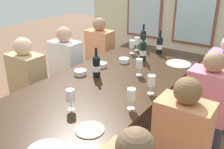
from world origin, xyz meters
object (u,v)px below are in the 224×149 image
(wine_glass_2, at_px, (139,64))
(seated_person_3, at_px, (206,111))
(white_plate_2, at_px, (90,130))
(wine_bottle_2, at_px, (160,45))
(wine_glass_3, at_px, (70,96))
(seated_person_4, at_px, (29,89))
(wine_bottle_3, at_px, (143,40))
(seated_person_1, at_px, (223,87))
(seated_person_2, at_px, (67,72))
(wine_glass_1, at_px, (132,44))
(seated_person_0, at_px, (100,57))
(wine_glass_6, at_px, (137,41))
(dining_table, at_px, (109,86))
(tasting_bowl_1, at_px, (124,60))
(wine_glass_0, at_px, (151,81))
(wine_glass_5, at_px, (131,95))
(tasting_bowl_2, at_px, (101,65))
(wine_bottle_0, at_px, (96,66))
(wine_bottle_1, at_px, (143,51))
(white_plate_0, at_px, (178,64))
(tasting_bowl_0, at_px, (80,72))

(wine_glass_2, bearing_deg, seated_person_3, 3.80)
(white_plate_2, distance_m, wine_bottle_2, 1.84)
(wine_glass_3, xyz_separation_m, seated_person_4, (-0.94, 0.31, -0.33))
(wine_bottle_3, xyz_separation_m, seated_person_4, (-0.64, -1.41, -0.35))
(seated_person_1, relative_size, seated_person_2, 1.00)
(wine_glass_1, relative_size, seated_person_0, 0.16)
(wine_bottle_2, xyz_separation_m, wine_glass_6, (-0.31, -0.04, 0.01))
(dining_table, height_order, wine_glass_6, wine_glass_6)
(tasting_bowl_1, relative_size, seated_person_0, 0.10)
(wine_glass_0, bearing_deg, wine_glass_1, 128.90)
(seated_person_0, distance_m, seated_person_3, 1.86)
(wine_glass_6, bearing_deg, wine_bottle_2, 7.53)
(wine_glass_2, bearing_deg, wine_glass_6, 121.03)
(wine_bottle_2, bearing_deg, seated_person_3, -40.79)
(white_plate_2, xyz_separation_m, wine_glass_5, (0.08, 0.41, 0.12))
(tasting_bowl_2, height_order, seated_person_3, seated_person_3)
(wine_bottle_0, distance_m, wine_glass_2, 0.44)
(wine_bottle_0, relative_size, wine_glass_2, 1.76)
(wine_bottle_3, bearing_deg, wine_glass_0, -58.73)
(seated_person_0, height_order, seated_person_4, same)
(wine_bottle_1, distance_m, seated_person_2, 1.01)
(wine_bottle_3, bearing_deg, seated_person_4, -114.54)
(white_plate_0, height_order, wine_bottle_1, wine_bottle_1)
(wine_bottle_0, bearing_deg, wine_bottle_1, 77.42)
(wine_glass_3, bearing_deg, white_plate_0, 77.59)
(wine_glass_0, distance_m, seated_person_3, 0.64)
(white_plate_0, distance_m, wine_glass_2, 0.59)
(wine_glass_2, height_order, seated_person_2, seated_person_2)
(seated_person_1, bearing_deg, dining_table, -131.63)
(white_plate_0, xyz_separation_m, wine_bottle_0, (-0.55, -0.82, 0.11))
(tasting_bowl_1, xyz_separation_m, seated_person_1, (1.03, 0.45, -0.24))
(dining_table, distance_m, tasting_bowl_0, 0.35)
(wine_glass_0, height_order, seated_person_0, seated_person_0)
(tasting_bowl_0, distance_m, seated_person_3, 1.29)
(white_plate_2, relative_size, wine_bottle_1, 0.63)
(dining_table, xyz_separation_m, wine_glass_3, (0.07, -0.61, 0.18))
(white_plate_0, distance_m, tasting_bowl_2, 0.88)
(wine_bottle_2, xyz_separation_m, seated_person_0, (-0.91, -0.06, -0.33))
(wine_bottle_3, relative_size, wine_glass_1, 1.94)
(white_plate_2, relative_size, wine_bottle_2, 0.67)
(seated_person_1, bearing_deg, wine_bottle_2, 174.26)
(white_plate_0, relative_size, wine_glass_0, 1.60)
(wine_glass_5, bearing_deg, seated_person_3, 57.95)
(tasting_bowl_0, bearing_deg, seated_person_0, 117.24)
(wine_glass_2, xyz_separation_m, seated_person_4, (-1.04, -0.60, -0.33))
(tasting_bowl_2, relative_size, wine_glass_3, 0.70)
(tasting_bowl_0, xyz_separation_m, seated_person_4, (-0.53, -0.26, -0.24))
(dining_table, xyz_separation_m, white_plate_0, (0.39, 0.83, 0.06))
(tasting_bowl_2, bearing_deg, tasting_bowl_0, -98.48)
(wine_glass_5, height_order, seated_person_4, seated_person_4)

